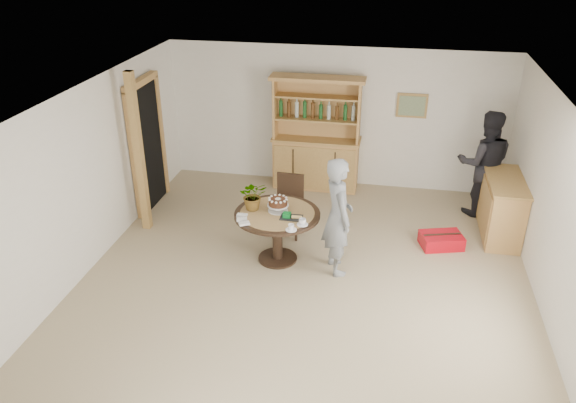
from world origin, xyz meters
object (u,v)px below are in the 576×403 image
at_px(sideboard, 502,208).
at_px(teen_boy, 338,216).
at_px(hutch, 316,151).
at_px(adult_person, 484,164).
at_px(red_suitcase, 441,240).
at_px(dining_table, 277,222).
at_px(dining_chair, 289,201).

distance_m(sideboard, teen_boy, 2.79).
distance_m(hutch, teen_boy, 2.77).
height_order(adult_person, red_suitcase, adult_person).
distance_m(sideboard, red_suitcase, 1.09).
bearing_deg(sideboard, dining_table, -157.41).
bearing_deg(teen_boy, sideboard, -82.00).
relative_size(dining_chair, adult_person, 0.53).
xyz_separation_m(sideboard, red_suitcase, (-0.88, -0.53, -0.37)).
distance_m(hutch, adult_person, 2.86).
bearing_deg(dining_chair, hutch, 87.63).
bearing_deg(hutch, dining_table, -93.80).
distance_m(dining_chair, red_suitcase, 2.37).
bearing_deg(teen_boy, adult_person, -68.01).
bearing_deg(adult_person, dining_table, 32.40).
bearing_deg(red_suitcase, dining_chair, 162.96).
bearing_deg(sideboard, teen_boy, -148.69).
bearing_deg(adult_person, red_suitcase, 60.47).
bearing_deg(dining_chair, dining_table, -87.21).
bearing_deg(red_suitcase, dining_table, -177.41).
relative_size(hutch, sideboard, 1.62).
relative_size(sideboard, dining_chair, 1.33).
xyz_separation_m(sideboard, dining_chair, (-3.21, -0.51, 0.06)).
relative_size(dining_table, dining_chair, 1.27).
bearing_deg(adult_person, teen_boy, 43.18).
height_order(dining_chair, adult_person, adult_person).
xyz_separation_m(hutch, sideboard, (3.04, -1.24, -0.22)).
distance_m(hutch, red_suitcase, 2.85).
relative_size(sideboard, red_suitcase, 1.83).
xyz_separation_m(hutch, dining_chair, (-0.17, -1.75, -0.15)).
relative_size(sideboard, teen_boy, 0.75).
bearing_deg(teen_boy, dining_chair, 18.99).
distance_m(teen_boy, red_suitcase, 1.89).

